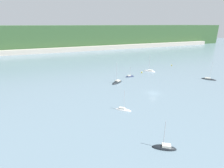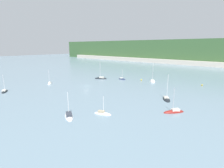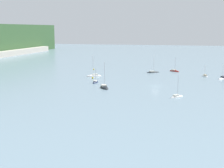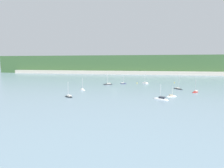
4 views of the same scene
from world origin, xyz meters
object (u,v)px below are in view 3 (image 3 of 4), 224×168
at_px(sailboat_5, 174,71).
at_px(sailboat_2, 205,76).
at_px(sailboat_8, 177,97).
at_px(mooring_buoy_1, 94,69).
at_px(sailboat_3, 153,72).
at_px(sailboat_1, 94,76).
at_px(mooring_buoy_0, 93,78).
at_px(sailboat_6, 223,79).
at_px(sailboat_7, 95,82).
at_px(sailboat_4, 104,88).

bearing_deg(sailboat_5, sailboat_2, -6.85).
bearing_deg(sailboat_8, mooring_buoy_1, 79.46).
distance_m(sailboat_2, sailboat_3, 25.64).
relative_size(sailboat_1, sailboat_8, 1.39).
distance_m(sailboat_3, mooring_buoy_0, 34.42).
bearing_deg(sailboat_6, sailboat_7, -36.28).
bearing_deg(sailboat_3, mooring_buoy_0, -167.40).
xyz_separation_m(sailboat_5, sailboat_8, (-61.69, -3.70, -0.00)).
bearing_deg(sailboat_6, sailboat_5, -102.33).
bearing_deg(sailboat_5, mooring_buoy_1, -137.14).
distance_m(sailboat_2, sailboat_5, 20.23).
distance_m(mooring_buoy_0, mooring_buoy_1, 29.56).
xyz_separation_m(sailboat_5, mooring_buoy_1, (-3.67, 41.99, 0.22)).
distance_m(sailboat_1, sailboat_7, 16.98).
bearing_deg(mooring_buoy_1, sailboat_3, -95.76).
xyz_separation_m(sailboat_1, sailboat_8, (-35.74, -38.62, 0.02)).
distance_m(sailboat_7, mooring_buoy_0, 10.85).
bearing_deg(mooring_buoy_1, sailboat_7, -161.78).
height_order(sailboat_8, mooring_buoy_1, sailboat_8).
xyz_separation_m(sailboat_3, sailboat_4, (-45.39, 12.69, 0.00)).
xyz_separation_m(sailboat_3, sailboat_8, (-54.81, -13.88, 0.01)).
relative_size(sailboat_2, sailboat_8, 0.76).
height_order(sailboat_2, sailboat_7, sailboat_7).
distance_m(sailboat_1, sailboat_4, 28.95).
relative_size(sailboat_1, mooring_buoy_1, 16.19).
xyz_separation_m(sailboat_1, sailboat_5, (25.95, -34.92, 0.02)).
xyz_separation_m(sailboat_7, mooring_buoy_1, (38.33, 12.62, 0.24)).
relative_size(sailboat_4, mooring_buoy_0, 14.55).
height_order(sailboat_2, sailboat_4, sailboat_4).
bearing_deg(sailboat_6, mooring_buoy_0, -47.32).
relative_size(sailboat_2, sailboat_3, 0.60).
bearing_deg(mooring_buoy_1, mooring_buoy_0, -163.65).
xyz_separation_m(sailboat_3, sailboat_7, (-35.12, 19.19, -0.01)).
distance_m(sailboat_4, mooring_buoy_1, 52.23).
distance_m(sailboat_1, sailboat_6, 56.83).
relative_size(sailboat_4, sailboat_5, 1.33).
xyz_separation_m(sailboat_2, sailboat_6, (-5.48, -7.19, 0.03)).
bearing_deg(sailboat_1, mooring_buoy_1, -108.57).
bearing_deg(sailboat_7, mooring_buoy_0, 24.83).
distance_m(sailboat_2, sailboat_8, 48.64).
relative_size(sailboat_2, mooring_buoy_1, 8.91).
bearing_deg(mooring_buoy_1, sailboat_4, -158.53).
height_order(sailboat_4, sailboat_6, sailboat_4).
relative_size(sailboat_3, sailboat_6, 1.31).
bearing_deg(sailboat_4, sailboat_5, 125.85).
bearing_deg(mooring_buoy_0, mooring_buoy_1, 16.35).
bearing_deg(sailboat_8, sailboat_6, 18.19).
distance_m(sailboat_2, mooring_buoy_1, 57.35).
bearing_deg(sailboat_2, mooring_buoy_1, 56.19).
relative_size(sailboat_1, sailboat_6, 1.43).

